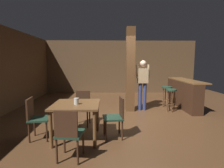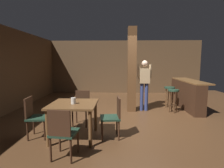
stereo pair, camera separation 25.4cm
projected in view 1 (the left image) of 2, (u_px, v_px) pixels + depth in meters
name	position (u px, v px, depth m)	size (l,w,h in m)	color
ground_plane	(131.00, 118.00, 5.17)	(10.80, 10.80, 0.00)	#4C301C
wall_back	(121.00, 67.00, 9.46)	(8.00, 0.10, 2.80)	brown
pillar	(130.00, 70.00, 5.86)	(0.28, 0.28, 2.80)	brown
dining_table	(76.00, 109.00, 3.73)	(0.98, 0.98, 0.78)	brown
chair_west	(36.00, 116.00, 3.73)	(0.46, 0.46, 0.89)	#1E3828
chair_north	(82.00, 106.00, 4.59)	(0.44, 0.44, 0.89)	#1E3828
chair_south	(69.00, 132.00, 2.88)	(0.46, 0.46, 0.89)	#1E3828
chair_east	(116.00, 115.00, 3.81)	(0.47, 0.47, 0.89)	#1E3828
napkin_cup	(76.00, 101.00, 3.64)	(0.10, 0.10, 0.13)	beige
standing_person	(143.00, 81.00, 5.96)	(0.47, 0.22, 1.72)	tan
bar_counter	(183.00, 93.00, 6.44)	(0.56, 2.27, 1.02)	brown
bar_stool_near	(171.00, 95.00, 5.84)	(0.35, 0.35, 0.77)	#1E3828
bar_stool_mid	(167.00, 91.00, 6.46)	(0.37, 0.37, 0.76)	#1E3828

